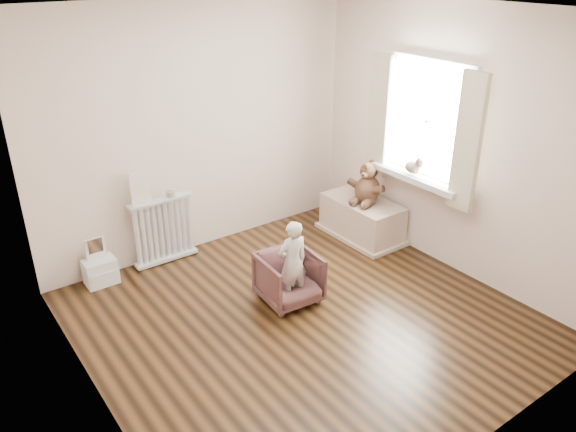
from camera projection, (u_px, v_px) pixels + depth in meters
floor at (304, 318)px, 5.01m from camera, size 3.60×3.60×0.01m
ceiling at (309, 10)px, 3.90m from camera, size 3.60×3.60×0.01m
back_wall at (199, 131)px, 5.77m from camera, size 3.60×0.02×2.60m
front_wall at (502, 281)px, 3.14m from camera, size 3.60×0.02×2.60m
left_wall at (78, 247)px, 3.50m from camera, size 0.02×3.60×2.60m
right_wall at (453, 142)px, 5.42m from camera, size 0.02×3.60×2.60m
window at (428, 121)px, 5.55m from camera, size 0.03×0.90×1.10m
window_sill at (416, 178)px, 5.75m from camera, size 0.22×1.10×0.06m
curtain_left at (468, 143)px, 5.10m from camera, size 0.06×0.26×1.30m
curtain_right at (379, 116)px, 5.93m from camera, size 0.06×0.26×1.30m
radiator at (164, 228)px, 5.78m from camera, size 0.68×0.13×0.71m
paper_doll at (140, 188)px, 5.47m from camera, size 0.20×0.02×0.34m
tin_a at (171, 194)px, 5.70m from camera, size 0.09×0.09×0.06m
toy_vanity at (98, 259)px, 5.43m from camera, size 0.30×0.22×0.48m
armchair at (289, 278)px, 5.18m from camera, size 0.55×0.56×0.48m
child at (292, 262)px, 5.06m from camera, size 0.31×0.22×0.82m
toy_bench at (362, 220)px, 6.39m from camera, size 0.49×0.93×0.44m
teddy_bear at (368, 183)px, 6.16m from camera, size 0.46×0.40×0.47m
plush_cat at (414, 165)px, 5.72m from camera, size 0.23×0.28×0.20m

